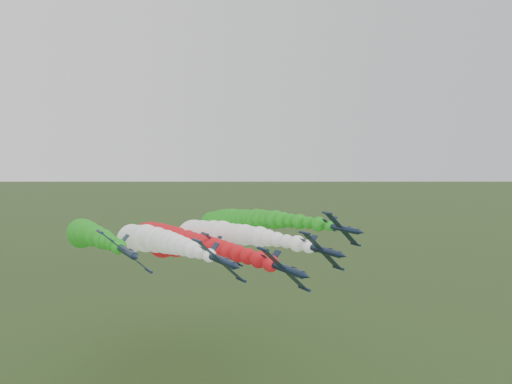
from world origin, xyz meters
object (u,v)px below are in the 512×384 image
jet_inner_left (139,239)px  jet_outer_right (229,221)px  jet_outer_left (83,233)px  jet_lead (174,243)px  jet_inner_right (205,234)px  jet_trail (153,235)px

jet_inner_left → jet_outer_right: size_ratio=1.00×
jet_outer_left → jet_lead: bearing=-36.6°
jet_inner_left → jet_outer_right: jet_outer_right is taller
jet_lead → jet_inner_right: jet_inner_right is taller
jet_outer_left → jet_trail: size_ratio=1.00×
jet_outer_left → jet_inner_right: bearing=-12.4°
jet_lead → jet_inner_right: (12.34, 7.47, 0.22)m
jet_inner_right → jet_inner_left: bearing=-173.2°
jet_inner_left → jet_outer_right: bearing=16.7°
jet_lead → jet_inner_left: 9.16m
jet_outer_left → jet_trail: bearing=24.5°
jet_lead → jet_outer_left: bearing=143.4°
jet_lead → jet_inner_left: jet_inner_left is taller
jet_outer_right → jet_trail: size_ratio=1.00×
jet_outer_left → jet_trail: 24.73m
jet_inner_left → jet_trail: (10.33, 19.51, -2.68)m
jet_lead → jet_outer_left: 24.33m
jet_lead → jet_inner_left: size_ratio=1.00×
jet_inner_right → jet_trail: bearing=119.1°
jet_inner_right → jet_outer_right: jet_outer_right is taller
jet_lead → jet_inner_left: (-7.53, 5.10, 1.09)m
jet_inner_right → jet_outer_right: size_ratio=1.00×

